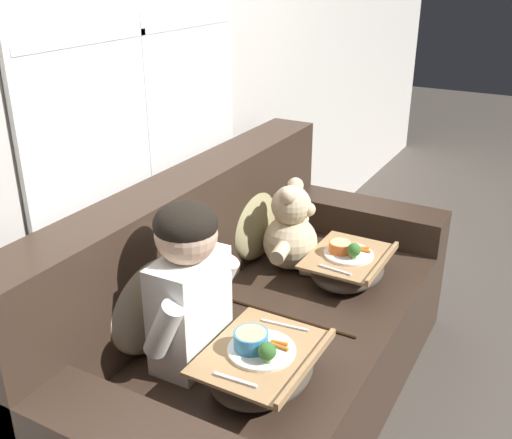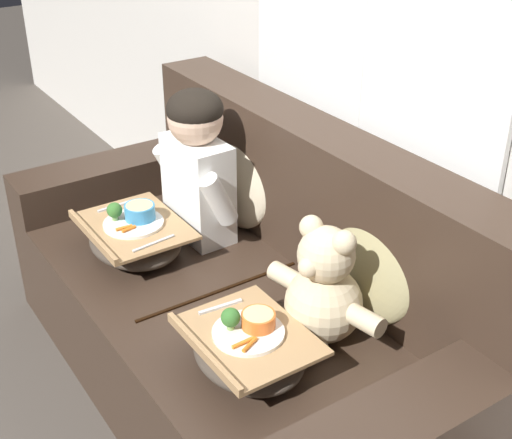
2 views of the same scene
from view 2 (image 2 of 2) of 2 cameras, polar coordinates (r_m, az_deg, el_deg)
name	(u,v)px [view 2 (image 2 of 2)]	position (r m, az deg, el deg)	size (l,w,h in m)	color
ground_plane	(235,387)	(2.78, -1.69, -13.23)	(14.00, 14.00, 0.00)	#4C443D
wall_back_with_window	(376,19)	(2.47, 9.57, 15.55)	(8.00, 0.08, 2.60)	beige
couch	(250,308)	(2.60, -0.48, -7.11)	(1.99, 0.97, 0.96)	#38281E
throw_pillow_behind_child	(243,175)	(2.81, -1.08, 3.61)	(0.43, 0.21, 0.44)	#C1B293
throw_pillow_behind_teddy	(375,262)	(2.28, 9.49, -3.38)	(0.40, 0.19, 0.41)	tan
child_figure	(197,158)	(2.67, -4.77, 4.89)	(0.42, 0.21, 0.59)	white
teddy_bear	(323,291)	(2.18, 5.39, -5.74)	(0.44, 0.31, 0.40)	beige
lap_tray_child	(135,237)	(2.68, -9.68, -1.41)	(0.43, 0.34, 0.21)	#473D33
lap_tray_teddy	(248,349)	(2.11, -0.63, -10.32)	(0.40, 0.32, 0.20)	#473D33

